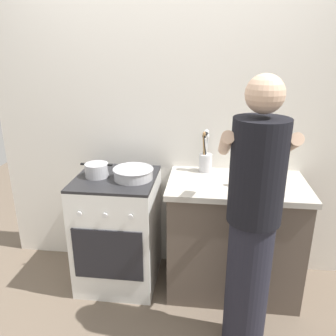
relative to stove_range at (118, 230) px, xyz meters
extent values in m
plane|color=#6B5B4C|center=(0.35, -0.15, -0.45)|extent=(6.00, 6.00, 0.00)
cube|color=silver|center=(0.55, 0.35, 0.80)|extent=(3.20, 0.10, 2.50)
cube|color=brown|center=(0.90, 0.00, -0.02)|extent=(0.96, 0.56, 0.86)
cube|color=#B7B2A8|center=(0.90, 0.00, 0.43)|extent=(1.00, 0.60, 0.04)
cube|color=white|center=(0.00, 0.00, -0.01)|extent=(0.60, 0.60, 0.88)
cube|color=#232326|center=(0.00, 0.00, 0.44)|extent=(0.60, 0.60, 0.02)
cube|color=black|center=(0.00, -0.30, -0.03)|extent=(0.51, 0.01, 0.40)
cylinder|color=silver|center=(-0.18, -0.31, 0.29)|extent=(0.04, 0.01, 0.04)
cylinder|color=silver|center=(0.00, -0.31, 0.29)|extent=(0.04, 0.01, 0.04)
cylinder|color=silver|center=(0.18, -0.31, 0.29)|extent=(0.04, 0.01, 0.04)
cylinder|color=#B2B2B7|center=(-0.14, 0.00, 0.50)|extent=(0.18, 0.18, 0.10)
cube|color=black|center=(-0.24, 0.00, 0.55)|extent=(0.04, 0.02, 0.01)
cube|color=black|center=(-0.04, 0.00, 0.55)|extent=(0.04, 0.02, 0.01)
cylinder|color=#B7B7BC|center=(0.14, -0.01, 0.49)|extent=(0.29, 0.29, 0.08)
torus|color=#B7B7BC|center=(0.14, -0.01, 0.53)|extent=(0.30, 0.30, 0.01)
cylinder|color=silver|center=(0.67, 0.21, 0.52)|extent=(0.10, 0.10, 0.14)
cylinder|color=black|center=(0.65, 0.22, 0.59)|extent=(0.03, 0.03, 0.25)
sphere|color=black|center=(0.65, 0.22, 0.73)|extent=(0.03, 0.03, 0.03)
cylinder|color=black|center=(0.66, 0.20, 0.60)|extent=(0.03, 0.02, 0.28)
sphere|color=black|center=(0.66, 0.20, 0.76)|extent=(0.03, 0.03, 0.03)
cylinder|color=silver|center=(0.66, 0.22, 0.61)|extent=(0.04, 0.01, 0.30)
sphere|color=silver|center=(0.66, 0.22, 0.77)|extent=(0.03, 0.03, 0.03)
cylinder|color=white|center=(0.66, 0.21, 0.61)|extent=(0.03, 0.04, 0.29)
sphere|color=white|center=(0.66, 0.21, 0.77)|extent=(0.03, 0.03, 0.03)
cylinder|color=#9E7547|center=(0.65, 0.20, 0.60)|extent=(0.03, 0.03, 0.28)
sphere|color=#9E7547|center=(0.65, 0.20, 0.76)|extent=(0.03, 0.03, 0.03)
cylinder|color=silver|center=(0.67, 0.21, 0.60)|extent=(0.04, 0.07, 0.25)
sphere|color=silver|center=(0.67, 0.21, 0.73)|extent=(0.03, 0.03, 0.03)
cylinder|color=silver|center=(0.87, -0.06, 0.49)|extent=(0.04, 0.04, 0.07)
cylinder|color=red|center=(0.87, -0.06, 0.53)|extent=(0.04, 0.04, 0.02)
cylinder|color=gold|center=(1.10, -0.01, 0.56)|extent=(0.06, 0.06, 0.21)
cylinder|color=gold|center=(1.10, -0.01, 0.68)|extent=(0.03, 0.03, 0.04)
cylinder|color=black|center=(1.10, -0.01, 0.71)|extent=(0.03, 0.03, 0.02)
cylinder|color=black|center=(0.95, -0.56, 0.00)|extent=(0.26, 0.26, 0.90)
cylinder|color=black|center=(0.95, -0.56, 0.74)|extent=(0.30, 0.30, 0.58)
sphere|color=#D3AA8C|center=(0.95, -0.56, 1.15)|extent=(0.20, 0.20, 0.20)
cylinder|color=#D3AA8C|center=(0.78, -0.42, 0.85)|extent=(0.07, 0.41, 0.24)
cylinder|color=#D3AA8C|center=(1.12, -0.42, 0.85)|extent=(0.07, 0.41, 0.24)
camera|label=1|loc=(0.67, -2.30, 1.37)|focal=36.21mm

